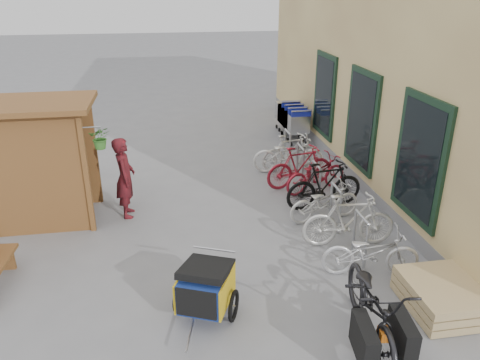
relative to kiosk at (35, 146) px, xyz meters
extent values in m
plane|color=gray|center=(3.28, -2.47, -1.55)|extent=(80.00, 80.00, 0.00)
cube|color=#E3CB82|center=(9.78, 2.03, 1.95)|extent=(6.00, 13.00, 7.00)
cube|color=gray|center=(6.86, 2.03, -1.40)|extent=(0.18, 13.00, 0.30)
cube|color=black|center=(6.75, -1.97, 0.05)|extent=(0.06, 1.50, 2.20)
cube|color=black|center=(6.72, -1.97, 0.05)|extent=(0.02, 1.25, 1.95)
cube|color=black|center=(6.75, 0.53, 0.05)|extent=(0.06, 1.50, 2.20)
cube|color=black|center=(6.72, 0.53, 0.05)|extent=(0.02, 1.25, 1.95)
cube|color=black|center=(6.75, 3.03, 0.05)|extent=(0.06, 1.50, 2.20)
cube|color=black|center=(6.72, 3.03, 0.05)|extent=(0.02, 1.25, 1.95)
cube|color=brown|center=(0.98, -0.62, -0.40)|extent=(0.09, 0.09, 2.30)
cube|color=brown|center=(-0.82, 0.68, -0.40)|extent=(0.09, 0.09, 2.30)
cube|color=brown|center=(0.98, 0.68, -0.40)|extent=(0.09, 0.09, 2.30)
cube|color=brown|center=(0.08, -0.59, -0.40)|extent=(1.80, 0.05, 2.30)
cube|color=brown|center=(0.08, 0.65, -0.40)|extent=(1.80, 0.05, 2.30)
cube|color=brown|center=(0.08, 0.03, 0.80)|extent=(2.15, 1.65, 0.10)
cube|color=brown|center=(-0.12, 0.03, -0.65)|extent=(1.30, 1.15, 0.04)
cube|color=brown|center=(-0.12, 0.03, -0.05)|extent=(1.30, 1.15, 0.04)
cylinder|color=#A5A8AD|center=(1.16, -0.62, 0.50)|extent=(0.36, 0.02, 0.02)
imported|color=#356F27|center=(1.31, -0.62, 0.30)|extent=(0.38, 0.33, 0.42)
cylinder|color=#A5A8AD|center=(5.58, -2.72, -1.13)|extent=(0.05, 0.05, 0.84)
cylinder|color=#A5A8AD|center=(5.58, -2.22, -1.13)|extent=(0.05, 0.05, 0.84)
cylinder|color=#A5A8AD|center=(5.58, -2.47, -0.71)|extent=(0.05, 0.50, 0.05)
cylinder|color=#A5A8AD|center=(5.58, -1.52, -1.13)|extent=(0.05, 0.05, 0.84)
cylinder|color=#A5A8AD|center=(5.58, -1.02, -1.13)|extent=(0.05, 0.05, 0.84)
cylinder|color=#A5A8AD|center=(5.58, -1.27, -0.71)|extent=(0.05, 0.50, 0.05)
cylinder|color=#A5A8AD|center=(5.58, -0.32, -1.13)|extent=(0.05, 0.05, 0.84)
cylinder|color=#A5A8AD|center=(5.58, 0.18, -1.13)|extent=(0.05, 0.05, 0.84)
cylinder|color=#A5A8AD|center=(5.58, -0.07, -0.71)|extent=(0.05, 0.50, 0.05)
cylinder|color=#A5A8AD|center=(5.58, 0.88, -1.13)|extent=(0.05, 0.05, 0.84)
cylinder|color=#A5A8AD|center=(5.58, 1.38, -1.13)|extent=(0.05, 0.05, 0.84)
cylinder|color=#A5A8AD|center=(5.58, 1.13, -0.71)|extent=(0.05, 0.50, 0.05)
cylinder|color=#A5A8AD|center=(5.58, 2.08, -1.13)|extent=(0.05, 0.05, 0.84)
cylinder|color=#A5A8AD|center=(5.58, 2.58, -1.13)|extent=(0.05, 0.05, 0.84)
cylinder|color=#A5A8AD|center=(5.58, 2.33, -0.71)|extent=(0.05, 0.50, 0.05)
cube|color=tan|center=(6.28, -3.87, -1.48)|extent=(1.00, 1.20, 0.12)
cube|color=tan|center=(6.28, -3.87, -1.34)|extent=(1.00, 1.20, 0.12)
cube|color=tan|center=(6.28, -3.87, -1.20)|extent=(1.00, 1.20, 0.12)
cube|color=brown|center=(-0.32, -1.76, -1.37)|extent=(0.37, 0.08, 0.36)
cube|color=silver|center=(6.28, 3.96, -0.93)|extent=(0.57, 0.89, 0.54)
cube|color=#17229B|center=(6.28, 3.52, -0.56)|extent=(0.57, 0.04, 0.19)
cylinder|color=silver|center=(6.28, 3.48, -0.49)|extent=(0.60, 0.04, 0.04)
cylinder|color=black|center=(6.05, 3.60, -1.49)|extent=(0.04, 0.13, 0.13)
cube|color=silver|center=(6.28, 4.33, -0.93)|extent=(0.57, 0.89, 0.54)
cube|color=#17229B|center=(6.28, 3.88, -0.56)|extent=(0.57, 0.04, 0.19)
cylinder|color=silver|center=(6.28, 3.85, -0.49)|extent=(0.60, 0.04, 0.04)
cylinder|color=black|center=(6.05, 3.96, -1.49)|extent=(0.04, 0.13, 0.13)
cube|color=silver|center=(6.28, 4.69, -0.93)|extent=(0.57, 0.89, 0.54)
cube|color=#17229B|center=(6.28, 4.24, -0.56)|extent=(0.57, 0.04, 0.19)
cylinder|color=silver|center=(6.28, 4.21, -0.49)|extent=(0.60, 0.04, 0.04)
cylinder|color=black|center=(6.05, 4.33, -1.49)|extent=(0.04, 0.13, 0.13)
cube|color=silver|center=(6.28, 5.06, -0.93)|extent=(0.57, 0.89, 0.54)
cube|color=#17229B|center=(6.28, 4.61, -0.56)|extent=(0.57, 0.04, 0.19)
cylinder|color=silver|center=(6.28, 4.58, -0.49)|extent=(0.60, 0.04, 0.04)
cylinder|color=black|center=(6.05, 4.69, -1.49)|extent=(0.04, 0.13, 0.13)
cube|color=navy|center=(2.88, -3.44, -1.10)|extent=(0.86, 0.96, 0.46)
cube|color=gold|center=(2.59, -3.31, -1.10)|extent=(0.34, 0.74, 0.46)
cube|color=gold|center=(3.17, -3.56, -1.10)|extent=(0.34, 0.74, 0.46)
cube|color=black|center=(2.72, -3.82, -1.07)|extent=(0.53, 0.25, 0.42)
cube|color=black|center=(2.90, -3.39, -0.82)|extent=(0.90, 0.95, 0.23)
torus|color=black|center=(2.51, -3.28, -1.34)|extent=(0.23, 0.44, 0.46)
torus|color=black|center=(3.25, -3.60, -1.34)|extent=(0.23, 0.44, 0.46)
cylinder|color=#B7B7BC|center=(2.61, -4.06, -1.34)|extent=(0.29, 0.63, 0.03)
cylinder|color=#B7B7BC|center=(3.05, -3.04, -0.73)|extent=(0.60, 0.28, 0.03)
imported|color=black|center=(4.97, -4.29, -1.02)|extent=(0.97, 2.11, 1.07)
cube|color=black|center=(4.65, -4.80, -1.10)|extent=(0.26, 0.67, 0.45)
cube|color=black|center=(5.16, -4.77, -1.10)|extent=(0.26, 0.67, 0.45)
cube|color=orange|center=(4.91, -4.78, -1.05)|extent=(0.14, 0.19, 0.12)
imported|color=maroon|center=(1.61, -0.07, -0.73)|extent=(0.41, 0.61, 1.65)
imported|color=silver|center=(5.59, -2.88, -1.14)|extent=(1.64, 0.81, 0.82)
imported|color=silver|center=(5.58, -1.95, -1.05)|extent=(1.71, 0.62, 1.01)
imported|color=silver|center=(5.48, -0.93, -1.16)|extent=(1.58, 0.80, 0.79)
imported|color=black|center=(5.66, -0.38, -1.04)|extent=(1.75, 0.70, 1.02)
imported|color=maroon|center=(5.75, 0.45, -1.13)|extent=(1.69, 1.07, 0.84)
imported|color=maroon|center=(5.46, 0.75, -1.06)|extent=(1.71, 0.77, 0.99)
imported|color=silver|center=(5.44, 1.68, -1.09)|extent=(1.81, 0.79, 0.92)
imported|color=silver|center=(5.52, 1.88, -1.09)|extent=(1.59, 0.75, 0.92)
camera|label=1|loc=(2.46, -8.90, 2.86)|focal=35.00mm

